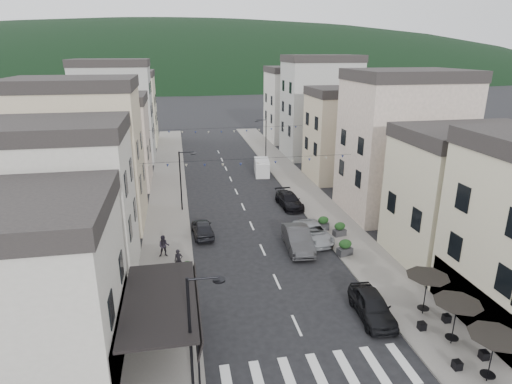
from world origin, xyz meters
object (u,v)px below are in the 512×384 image
(parked_car_e, at_px, (203,228))
(pedestrian_b, at_px, (164,246))
(parked_car_a, at_px, (372,306))
(parked_car_d, at_px, (289,200))
(parked_car_c, at_px, (313,232))
(delivery_van, at_px, (262,167))
(parked_car_b, at_px, (298,239))
(pedestrian_a, at_px, (179,260))

(parked_car_e, bearing_deg, pedestrian_b, 44.39)
(parked_car_e, xyz_separation_m, pedestrian_b, (-3.14, -3.52, 0.28))
(parked_car_a, height_order, parked_car_d, parked_car_a)
(parked_car_c, bearing_deg, parked_car_d, 85.52)
(parked_car_a, relative_size, parked_car_e, 1.10)
(parked_car_d, height_order, delivery_van, delivery_van)
(parked_car_c, bearing_deg, parked_car_b, -144.70)
(pedestrian_a, bearing_deg, pedestrian_b, 111.33)
(parked_car_e, bearing_deg, parked_car_c, 160.42)
(parked_car_b, distance_m, pedestrian_b, 10.45)
(parked_car_c, relative_size, parked_car_d, 1.04)
(parked_car_e, bearing_deg, delivery_van, -119.85)
(parked_car_e, height_order, pedestrian_a, pedestrian_a)
(parked_car_d, relative_size, pedestrian_a, 2.92)
(parked_car_a, bearing_deg, delivery_van, 94.51)
(parked_car_b, xyz_separation_m, delivery_van, (1.39, 21.70, 0.17))
(parked_car_d, xyz_separation_m, pedestrian_b, (-12.24, -9.13, 0.28))
(parked_car_a, bearing_deg, parked_car_e, 127.56)
(parked_car_d, bearing_deg, delivery_van, 88.01)
(delivery_van, bearing_deg, pedestrian_b, -111.48)
(parked_car_b, xyz_separation_m, pedestrian_b, (-10.44, 0.39, 0.12))
(parked_car_b, distance_m, parked_car_c, 2.19)
(parked_car_c, relative_size, parked_car_e, 1.22)
(parked_car_e, height_order, pedestrian_b, pedestrian_b)
(parked_car_a, height_order, delivery_van, delivery_van)
(pedestrian_b, bearing_deg, parked_car_c, 6.10)
(parked_car_a, relative_size, delivery_van, 0.99)
(parked_car_b, height_order, parked_car_e, parked_car_b)
(parked_car_c, distance_m, parked_car_e, 9.34)
(parked_car_b, distance_m, parked_car_d, 9.69)
(pedestrian_a, xyz_separation_m, pedestrian_b, (-1.06, 2.50, 0.03))
(parked_car_a, distance_m, parked_car_e, 16.35)
(parked_car_e, xyz_separation_m, delivery_van, (8.69, 17.79, 0.33))
(parked_car_b, xyz_separation_m, parked_car_d, (1.80, 9.52, -0.16))
(pedestrian_b, bearing_deg, delivery_van, 62.43)
(parked_car_b, distance_m, pedestrian_a, 9.61)
(parked_car_a, distance_m, parked_car_b, 9.84)
(delivery_van, bearing_deg, parked_car_b, -86.10)
(parked_car_b, bearing_deg, pedestrian_b, -178.29)
(parked_car_a, relative_size, parked_car_d, 0.94)
(pedestrian_a, bearing_deg, parked_car_a, -35.75)
(parked_car_b, bearing_deg, delivery_van, 90.20)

